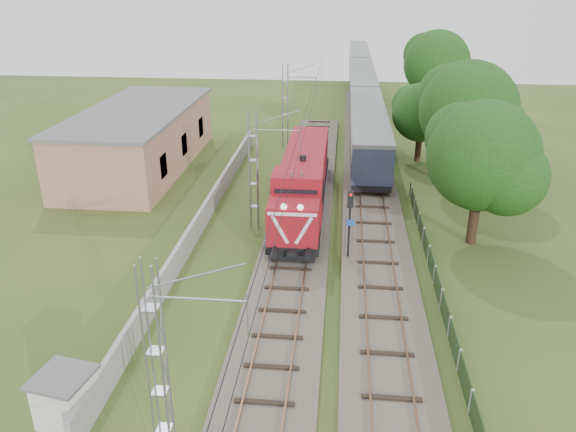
# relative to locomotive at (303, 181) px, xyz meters

# --- Properties ---
(ground) EXTENTS (140.00, 140.00, 0.00)m
(ground) POSITION_rel_locomotive_xyz_m (0.00, -15.36, -2.31)
(ground) COLOR #32491B
(ground) RESTS_ON ground
(track_main) EXTENTS (4.20, 70.00, 0.45)m
(track_main) POSITION_rel_locomotive_xyz_m (0.00, -8.36, -2.12)
(track_main) COLOR #6B6054
(track_main) RESTS_ON ground
(track_side) EXTENTS (4.20, 80.00, 0.45)m
(track_side) POSITION_rel_locomotive_xyz_m (5.00, 4.64, -2.12)
(track_side) COLOR #6B6054
(track_side) RESTS_ON ground
(catenary) EXTENTS (3.31, 70.00, 8.00)m
(catenary) POSITION_rel_locomotive_xyz_m (-2.95, -3.36, 1.74)
(catenary) COLOR gray
(catenary) RESTS_ON ground
(boundary_wall) EXTENTS (0.25, 40.00, 1.50)m
(boundary_wall) POSITION_rel_locomotive_xyz_m (-6.50, -3.36, -1.56)
(boundary_wall) COLOR #9E9E99
(boundary_wall) RESTS_ON ground
(station_building) EXTENTS (8.40, 20.40, 5.22)m
(station_building) POSITION_rel_locomotive_xyz_m (-15.00, 8.64, 0.32)
(station_building) COLOR tan
(station_building) RESTS_ON ground
(fence) EXTENTS (0.12, 32.00, 1.20)m
(fence) POSITION_rel_locomotive_xyz_m (8.00, -12.36, -1.71)
(fence) COLOR black
(fence) RESTS_ON ground
(locomotive) EXTENTS (3.11, 17.76, 4.51)m
(locomotive) POSITION_rel_locomotive_xyz_m (0.00, 0.00, 0.00)
(locomotive) COLOR black
(locomotive) RESTS_ON ground
(coach_rake) EXTENTS (3.19, 71.12, 3.69)m
(coach_rake) POSITION_rel_locomotive_xyz_m (5.00, 38.00, 0.32)
(coach_rake) COLOR black
(coach_rake) RESTS_ON ground
(signal_post) EXTENTS (0.50, 0.39, 4.55)m
(signal_post) POSITION_rel_locomotive_xyz_m (3.26, -7.56, 0.82)
(signal_post) COLOR black
(signal_post) RESTS_ON ground
(relay_hut) EXTENTS (2.36, 2.36, 2.09)m
(relay_hut) POSITION_rel_locomotive_xyz_m (-7.40, -21.67, -1.25)
(relay_hut) COLOR silver
(relay_hut) RESTS_ON ground
(tree_a) EXTENTS (7.06, 6.72, 9.15)m
(tree_a) POSITION_rel_locomotive_xyz_m (11.18, -4.19, 3.39)
(tree_a) COLOR #3D2319
(tree_a) RESTS_ON ground
(tree_b) EXTENTS (7.78, 7.41, 10.09)m
(tree_b) POSITION_rel_locomotive_xyz_m (12.17, 5.77, 3.99)
(tree_b) COLOR #3D2319
(tree_b) RESTS_ON ground
(tree_c) EXTENTS (5.50, 5.24, 7.13)m
(tree_c) POSITION_rel_locomotive_xyz_m (9.67, 12.84, 2.13)
(tree_c) COLOR #3D2319
(tree_c) RESTS_ON ground
(tree_d) EXTENTS (7.87, 7.50, 10.20)m
(tree_d) POSITION_rel_locomotive_xyz_m (13.20, 29.57, 4.06)
(tree_d) COLOR #3D2319
(tree_d) RESTS_ON ground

